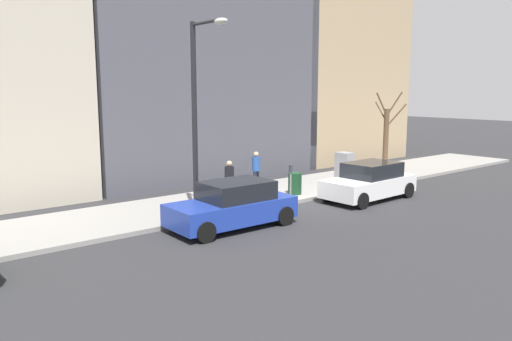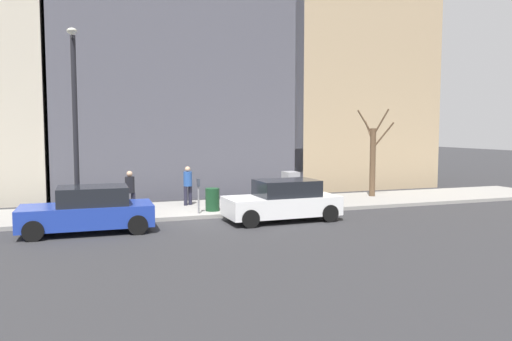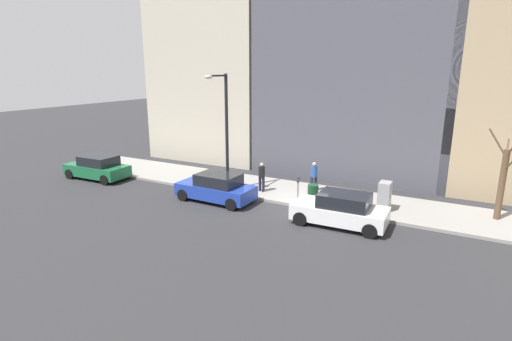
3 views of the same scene
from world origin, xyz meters
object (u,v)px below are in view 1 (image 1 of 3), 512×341
object	(u,v)px
parked_car_white	(369,182)
trash_bin	(295,183)
parking_meter	(291,178)
bare_tree	(386,135)
office_tower_left	(312,22)
streetlamp	(199,103)
pedestrian_midblock	(229,180)
utility_box	(344,168)
pedestrian_near_meter	(256,168)
parked_car_blue	(233,205)

from	to	relation	value
parked_car_white	trash_bin	bearing A→B (deg)	43.02
trash_bin	parking_meter	bearing A→B (deg)	124.12
bare_tree	office_tower_left	distance (m)	10.23
streetlamp	pedestrian_midblock	size ratio (longest dim) A/B	3.92
utility_box	trash_bin	xyz separation A→B (m)	(-0.40, 3.55, -0.25)
parking_meter	bare_tree	bearing A→B (deg)	-76.74
parked_car_white	pedestrian_near_meter	world-z (taller)	pedestrian_near_meter
parked_car_white	office_tower_left	distance (m)	16.01
bare_tree	pedestrian_midblock	size ratio (longest dim) A/B	2.53
streetlamp	bare_tree	xyz separation A→B (m)	(2.31, -13.46, -2.02)
parked_car_white	pedestrian_midblock	bearing A→B (deg)	63.84
streetlamp	utility_box	bearing A→B (deg)	-83.25
parked_car_white	parked_car_blue	world-z (taller)	same
parking_meter	pedestrian_midblock	world-z (taller)	pedestrian_midblock
trash_bin	pedestrian_near_meter	bearing A→B (deg)	19.39
parked_car_blue	utility_box	size ratio (longest dim) A/B	2.96
parked_car_blue	parking_meter	xyz separation A→B (m)	(1.57, -4.03, 0.24)
office_tower_left	bare_tree	bearing A→B (deg)	167.16
bare_tree	trash_bin	world-z (taller)	bare_tree
pedestrian_near_meter	parked_car_blue	bearing A→B (deg)	17.72
parked_car_white	bare_tree	world-z (taller)	bare_tree
parking_meter	utility_box	world-z (taller)	utility_box
bare_tree	pedestrian_midblock	xyz separation A→B (m)	(-1.43, 11.58, -0.91)
utility_box	pedestrian_near_meter	world-z (taller)	pedestrian_near_meter
parking_meter	utility_box	bearing A→B (deg)	-78.58
parking_meter	pedestrian_midblock	distance (m)	2.61
parked_car_white	bare_tree	bearing A→B (deg)	-60.00
trash_bin	pedestrian_near_meter	distance (m)	1.95
parked_car_blue	pedestrian_near_meter	bearing A→B (deg)	-45.99
pedestrian_near_meter	office_tower_left	world-z (taller)	office_tower_left
parking_meter	pedestrian_near_meter	xyz separation A→B (m)	(2.23, -0.04, 0.11)
parked_car_white	parking_meter	size ratio (longest dim) A/B	3.15
parked_car_blue	parking_meter	bearing A→B (deg)	-67.76
utility_box	pedestrian_near_meter	size ratio (longest dim) A/B	0.86
pedestrian_midblock	parking_meter	bearing A→B (deg)	174.00
parking_meter	office_tower_left	xyz separation A→B (m)	(9.58, -10.77, 7.83)
trash_bin	pedestrian_midblock	bearing A→B (deg)	85.27
pedestrian_near_meter	pedestrian_midblock	xyz separation A→B (m)	(-1.52, 2.54, 0.00)
bare_tree	pedestrian_midblock	world-z (taller)	bare_tree
parked_car_blue	utility_box	distance (m)	8.59
streetlamp	pedestrian_near_meter	bearing A→B (deg)	-61.54
bare_tree	parking_meter	bearing A→B (deg)	103.26
bare_tree	pedestrian_near_meter	distance (m)	9.08
parking_meter	streetlamp	distance (m)	5.34
parking_meter	utility_box	size ratio (longest dim) A/B	0.94
streetlamp	trash_bin	bearing A→B (deg)	-83.03
parking_meter	office_tower_left	world-z (taller)	office_tower_left
parked_car_white	pedestrian_midblock	distance (m)	5.84
trash_bin	pedestrian_midblock	world-z (taller)	pedestrian_midblock
utility_box	trash_bin	world-z (taller)	utility_box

